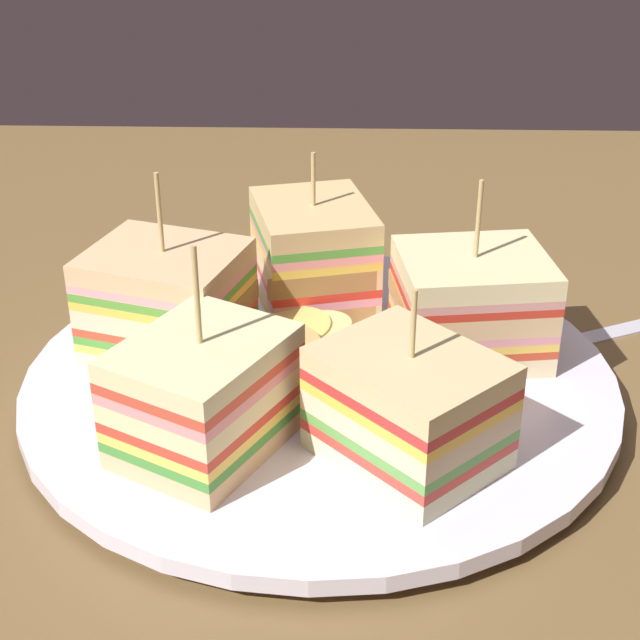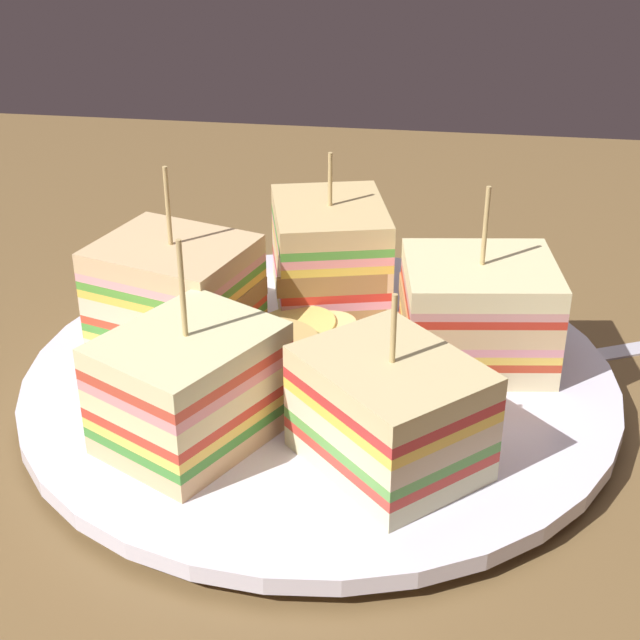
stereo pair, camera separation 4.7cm
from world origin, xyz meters
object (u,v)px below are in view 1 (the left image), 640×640
sandwich_wedge_0 (470,305)px  sandwich_wedge_1 (314,254)px  chip_pile (291,342)px  sandwich_wedge_2 (168,303)px  plate (320,382)px  sandwich_wedge_4 (408,408)px  sandwich_wedge_3 (204,395)px

sandwich_wedge_0 → sandwich_wedge_1: (-5.55, -8.27, 0.24)cm
sandwich_wedge_1 → chip_pile: size_ratio=1.07×
sandwich_wedge_0 → chip_pile: bearing=1.9°
sandwich_wedge_0 → chip_pile: sandwich_wedge_0 is taller
sandwich_wedge_1 → sandwich_wedge_2: (6.19, -7.27, -0.05)cm
plate → chip_pile: 2.55cm
sandwich_wedge_2 → sandwich_wedge_4: (8.89, 11.85, -0.34)cm
sandwich_wedge_0 → sandwich_wedge_3: size_ratio=0.97×
sandwich_wedge_2 → sandwich_wedge_4: 14.82cm
sandwich_wedge_2 → chip_pile: size_ratio=1.19×
plate → sandwich_wedge_0: (-2.50, 7.68, 3.27)cm
sandwich_wedge_0 → sandwich_wedge_4: (9.53, -3.69, -0.15)cm
sandwich_wedge_1 → sandwich_wedge_3: (14.51, -4.27, -0.27)cm
plate → sandwich_wedge_4: sandwich_wedge_4 is taller
sandwich_wedge_1 → sandwich_wedge_3: sandwich_wedge_3 is taller
sandwich_wedge_4 → sandwich_wedge_3: bearing=42.9°
sandwich_wedge_2 → sandwich_wedge_1: bearing=57.9°
plate → sandwich_wedge_0: size_ratio=3.16×
sandwich_wedge_0 → sandwich_wedge_2: 15.56cm
sandwich_wedge_1 → sandwich_wedge_2: bearing=-63.9°
sandwich_wedge_3 → sandwich_wedge_4: sandwich_wedge_3 is taller
sandwich_wedge_1 → sandwich_wedge_4: sandwich_wedge_1 is taller
sandwich_wedge_3 → chip_pile: (-7.37, 3.33, -1.41)cm
sandwich_wedge_4 → chip_pile: 9.76cm
sandwich_wedge_0 → chip_pile: size_ratio=1.14×
sandwich_wedge_3 → chip_pile: bearing=4.5°
sandwich_wedge_3 → chip_pile: size_ratio=1.18×
sandwich_wedge_3 → sandwich_wedge_2: bearing=48.7°
sandwich_wedge_2 → sandwich_wedge_4: sandwich_wedge_2 is taller
sandwich_wedge_1 → sandwich_wedge_4: 15.76cm
sandwich_wedge_3 → sandwich_wedge_0: bearing=-25.6°
sandwich_wedge_0 → sandwich_wedge_1: sandwich_wedge_0 is taller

